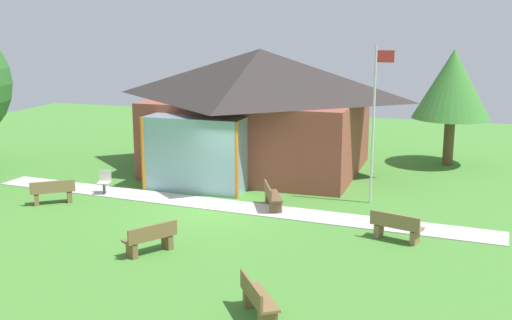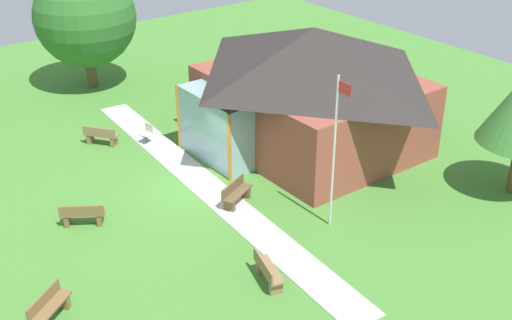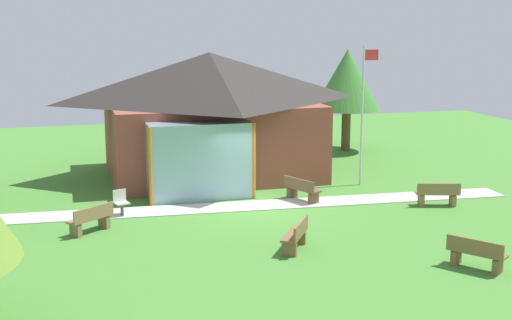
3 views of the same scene
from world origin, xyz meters
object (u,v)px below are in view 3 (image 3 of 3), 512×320
(flagpole, at_px, (363,109))
(bench_front_right, at_px, (476,255))
(pavilion, at_px, (210,112))
(bench_rear_near_path, at_px, (302,190))
(patio_chair_west, at_px, (121,203))
(bench_front_center, at_px, (296,236))
(bench_mid_right, at_px, (438,195))
(tree_behind_pavilion_right, at_px, (347,80))
(bench_mid_left, at_px, (91,220))

(flagpole, distance_m, bench_front_right, 9.91)
(pavilion, xyz_separation_m, bench_rear_near_path, (2.21, -5.25, -2.25))
(bench_rear_near_path, xyz_separation_m, patio_chair_west, (-6.36, -0.13, 0.01))
(bench_front_right, bearing_deg, bench_front_center, -159.85)
(patio_chair_west, bearing_deg, bench_front_right, 122.36)
(pavilion, height_order, bench_mid_right, pavilion)
(flagpole, xyz_separation_m, tree_behind_pavilion_right, (2.36, 7.02, 0.53))
(bench_rear_near_path, relative_size, patio_chair_west, 1.80)
(bench_rear_near_path, height_order, tree_behind_pavilion_right, tree_behind_pavilion_right)
(bench_mid_left, bearing_deg, patio_chair_west, 20.14)
(tree_behind_pavilion_right, bearing_deg, bench_mid_right, -96.09)
(pavilion, height_order, bench_front_right, pavilion)
(bench_front_center, bearing_deg, bench_mid_right, -30.81)
(bench_rear_near_path, distance_m, patio_chair_west, 6.37)
(bench_front_right, distance_m, bench_front_center, 4.81)
(bench_mid_left, bearing_deg, bench_rear_near_path, -24.15)
(pavilion, height_order, flagpole, flagpole)
(bench_rear_near_path, bearing_deg, bench_front_center, -45.71)
(bench_mid_right, height_order, bench_rear_near_path, same)
(flagpole, bearing_deg, pavilion, 146.66)
(pavilion, distance_m, bench_front_right, 13.84)
(pavilion, relative_size, bench_mid_left, 6.35)
(flagpole, distance_m, tree_behind_pavilion_right, 7.42)
(bench_mid_left, height_order, bench_rear_near_path, same)
(bench_mid_right, distance_m, bench_mid_left, 11.72)
(bench_front_center, bearing_deg, bench_mid_left, 92.26)
(bench_rear_near_path, bearing_deg, bench_front_right, -9.92)
(bench_mid_left, distance_m, bench_rear_near_path, 7.61)
(bench_mid_left, xyz_separation_m, bench_front_center, (5.45, -3.23, 0.00))
(flagpole, height_order, bench_front_right, flagpole)
(bench_front_center, relative_size, tree_behind_pavilion_right, 0.30)
(pavilion, relative_size, patio_chair_west, 10.76)
(flagpole, distance_m, bench_mid_right, 4.66)
(pavilion, height_order, tree_behind_pavilion_right, pavilion)
(bench_front_center, height_order, tree_behind_pavilion_right, tree_behind_pavilion_right)
(bench_rear_near_path, xyz_separation_m, tree_behind_pavilion_right, (5.46, 8.77, 3.12))
(patio_chair_west, xyz_separation_m, tree_behind_pavilion_right, (11.83, 8.90, 3.11))
(bench_mid_right, relative_size, bench_mid_left, 1.07)
(bench_front_center, xyz_separation_m, tree_behind_pavilion_right, (7.42, 13.78, 3.12))
(pavilion, relative_size, bench_mid_right, 5.92)
(bench_front_right, distance_m, bench_rear_near_path, 8.00)
(bench_front_right, relative_size, tree_behind_pavilion_right, 0.29)
(patio_chair_west, bearing_deg, pavilion, -143.04)
(flagpole, xyz_separation_m, patio_chair_west, (-9.47, -1.88, -2.58))
(flagpole, height_order, bench_mid_right, flagpole)
(bench_front_right, bearing_deg, bench_mid_right, 123.04)
(pavilion, xyz_separation_m, bench_front_center, (0.25, -10.26, -2.25))
(bench_front_right, xyz_separation_m, tree_behind_pavilion_right, (3.46, 16.51, 3.12))
(bench_rear_near_path, bearing_deg, flagpole, 95.06)
(pavilion, bearing_deg, bench_front_center, -88.61)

